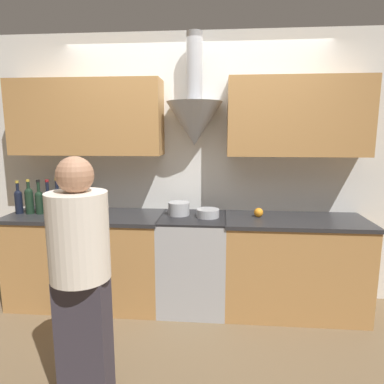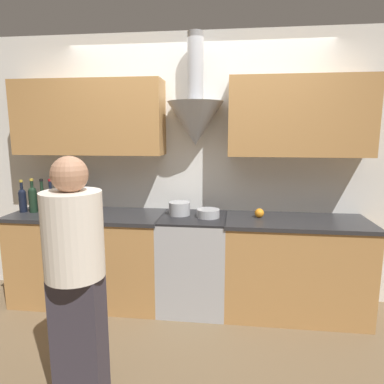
% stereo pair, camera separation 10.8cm
% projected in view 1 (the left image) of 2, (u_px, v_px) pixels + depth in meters
% --- Properties ---
extents(ground_plane, '(12.00, 12.00, 0.00)m').
position_uv_depth(ground_plane, '(189.00, 326.00, 2.99)').
color(ground_plane, brown).
extents(wall_back, '(8.40, 0.52, 2.60)m').
position_uv_depth(wall_back, '(192.00, 152.00, 3.34)').
color(wall_back, white).
rests_on(wall_back, ground_plane).
extents(counter_left, '(1.47, 0.62, 0.89)m').
position_uv_depth(counter_left, '(88.00, 258.00, 3.34)').
color(counter_left, '#B27F47').
rests_on(counter_left, ground_plane).
extents(counter_right, '(1.28, 0.62, 0.89)m').
position_uv_depth(counter_right, '(293.00, 265.00, 3.18)').
color(counter_right, '#B27F47').
rests_on(counter_right, ground_plane).
extents(stove_range, '(0.61, 0.60, 0.89)m').
position_uv_depth(stove_range, '(193.00, 262.00, 3.26)').
color(stove_range, '#A8AAAF').
rests_on(stove_range, ground_plane).
extents(wine_bottle_0, '(0.07, 0.07, 0.32)m').
position_uv_depth(wine_bottle_0, '(19.00, 200.00, 3.28)').
color(wine_bottle_0, black).
rests_on(wine_bottle_0, counter_left).
extents(wine_bottle_1, '(0.08, 0.08, 0.33)m').
position_uv_depth(wine_bottle_1, '(29.00, 199.00, 3.27)').
color(wine_bottle_1, black).
rests_on(wine_bottle_1, counter_left).
extents(wine_bottle_2, '(0.08, 0.08, 0.33)m').
position_uv_depth(wine_bottle_2, '(39.00, 201.00, 3.27)').
color(wine_bottle_2, black).
rests_on(wine_bottle_2, counter_left).
extents(wine_bottle_3, '(0.08, 0.08, 0.33)m').
position_uv_depth(wine_bottle_3, '(48.00, 201.00, 3.25)').
color(wine_bottle_3, black).
rests_on(wine_bottle_3, counter_left).
extents(wine_bottle_4, '(0.08, 0.08, 0.35)m').
position_uv_depth(wine_bottle_4, '(58.00, 200.00, 3.23)').
color(wine_bottle_4, black).
rests_on(wine_bottle_4, counter_left).
extents(wine_bottle_5, '(0.07, 0.07, 0.35)m').
position_uv_depth(wine_bottle_5, '(70.00, 200.00, 3.24)').
color(wine_bottle_5, black).
rests_on(wine_bottle_5, counter_left).
extents(stock_pot, '(0.20, 0.20, 0.12)m').
position_uv_depth(stock_pot, '(179.00, 209.00, 3.23)').
color(stock_pot, '#A8AAAF').
rests_on(stock_pot, stove_range).
extents(mixing_bowl, '(0.21, 0.21, 0.08)m').
position_uv_depth(mixing_bowl, '(208.00, 213.00, 3.15)').
color(mixing_bowl, '#A8AAAF').
rests_on(mixing_bowl, stove_range).
extents(orange_fruit, '(0.08, 0.08, 0.08)m').
position_uv_depth(orange_fruit, '(259.00, 212.00, 3.16)').
color(orange_fruit, orange).
rests_on(orange_fruit, counter_right).
extents(person_foreground_left, '(0.35, 0.35, 1.54)m').
position_uv_depth(person_foreground_left, '(81.00, 275.00, 2.00)').
color(person_foreground_left, '#38333D').
rests_on(person_foreground_left, ground_plane).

